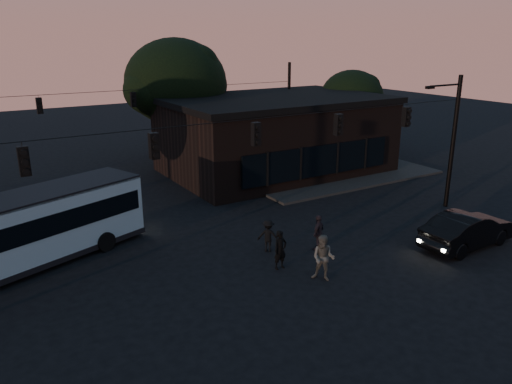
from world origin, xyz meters
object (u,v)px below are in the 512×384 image
pedestrian_c (318,232)px  car (468,230)px  pedestrian_a (280,250)px  pedestrian_b (323,258)px  pedestrian_d (268,235)px  bus (17,230)px  building (275,134)px

pedestrian_c → car: bearing=122.0°
pedestrian_a → pedestrian_b: size_ratio=0.89×
pedestrian_a → pedestrian_d: bearing=69.3°
bus → car: (18.16, -8.39, -0.94)m
building → pedestrian_d: bearing=-124.9°
bus → pedestrian_a: 11.02m
pedestrian_c → building: bearing=-144.8°
pedestrian_b → pedestrian_d: (-0.34, 3.56, -0.20)m
pedestrian_b → pedestrian_c: (1.73, 2.50, -0.11)m
pedestrian_b → pedestrian_c: 3.04m
car → pedestrian_b: size_ratio=2.64×
car → pedestrian_b: bearing=82.0°
bus → pedestrian_d: size_ratio=7.44×
building → pedestrian_c: (-6.21, -12.93, -1.86)m
pedestrian_a → pedestrian_d: pedestrian_a is taller
building → pedestrian_c: bearing=-115.6°
pedestrian_d → pedestrian_b: bearing=133.3°
pedestrian_a → pedestrian_d: size_ratio=1.12×
pedestrian_b → pedestrian_c: size_ratio=1.14×
pedestrian_a → pedestrian_d: (0.55, 1.78, -0.09)m
bus → pedestrian_b: size_ratio=5.92×
pedestrian_a → pedestrian_d: 1.87m
pedestrian_b → pedestrian_d: pedestrian_b is taller
pedestrian_c → bus: bearing=-51.8°
building → pedestrian_d: size_ratio=10.04×
building → pedestrian_c: size_ratio=9.06×
bus → pedestrian_d: 10.73m
pedestrian_c → pedestrian_d: 2.33m
car → pedestrian_b: 7.95m
bus → pedestrian_c: size_ratio=6.72×
building → car: size_ratio=3.03×
bus → pedestrian_c: 13.03m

